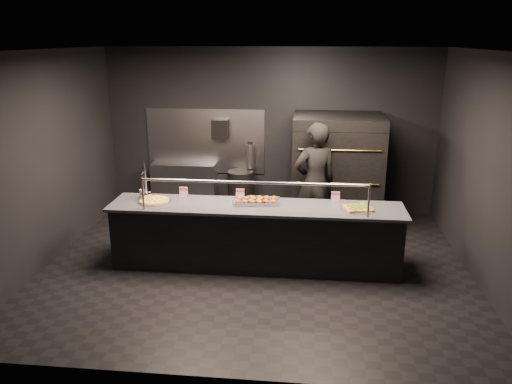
# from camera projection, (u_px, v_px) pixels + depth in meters

# --- Properties ---
(room) EXTENTS (6.04, 6.00, 3.00)m
(room) POSITION_uv_depth(u_px,v_px,m) (254.00, 164.00, 6.80)
(room) COLOR black
(room) RESTS_ON ground
(service_counter) EXTENTS (4.10, 0.78, 1.37)m
(service_counter) POSITION_uv_depth(u_px,v_px,m) (256.00, 236.00, 7.06)
(service_counter) COLOR black
(service_counter) RESTS_ON ground
(pizza_oven) EXTENTS (1.50, 1.23, 1.91)m
(pizza_oven) POSITION_uv_depth(u_px,v_px,m) (336.00, 170.00, 8.60)
(pizza_oven) COLOR black
(pizza_oven) RESTS_ON ground
(prep_shelf) EXTENTS (1.20, 0.35, 0.90)m
(prep_shelf) POSITION_uv_depth(u_px,v_px,m) (184.00, 187.00, 9.43)
(prep_shelf) COLOR #99999E
(prep_shelf) RESTS_ON ground
(towel_dispenser) EXTENTS (0.30, 0.20, 0.35)m
(towel_dispenser) POSITION_uv_depth(u_px,v_px,m) (220.00, 129.00, 9.10)
(towel_dispenser) COLOR black
(towel_dispenser) RESTS_ON room
(fire_extinguisher) EXTENTS (0.14, 0.14, 0.51)m
(fire_extinguisher) POSITION_uv_depth(u_px,v_px,m) (250.00, 156.00, 9.20)
(fire_extinguisher) COLOR #B2B2B7
(fire_extinguisher) RESTS_ON room
(beer_tap) EXTENTS (0.15, 0.22, 0.59)m
(beer_tap) POSITION_uv_depth(u_px,v_px,m) (145.00, 188.00, 7.13)
(beer_tap) COLOR silver
(beer_tap) RESTS_ON service_counter
(round_pizza) EXTENTS (0.48, 0.48, 0.03)m
(round_pizza) POSITION_uv_depth(u_px,v_px,m) (154.00, 201.00, 7.08)
(round_pizza) COLOR silver
(round_pizza) RESTS_ON service_counter
(slider_tray_a) EXTENTS (0.51, 0.42, 0.07)m
(slider_tray_a) POSITION_uv_depth(u_px,v_px,m) (249.00, 201.00, 7.03)
(slider_tray_a) COLOR silver
(slider_tray_a) RESTS_ON service_counter
(slider_tray_b) EXTENTS (0.51, 0.41, 0.07)m
(slider_tray_b) POSITION_uv_depth(u_px,v_px,m) (263.00, 200.00, 7.05)
(slider_tray_b) COLOR silver
(slider_tray_b) RESTS_ON service_counter
(square_pizza) EXTENTS (0.45, 0.45, 0.05)m
(square_pizza) POSITION_uv_depth(u_px,v_px,m) (358.00, 208.00, 6.76)
(square_pizza) COLOR silver
(square_pizza) RESTS_ON service_counter
(condiment_jar) EXTENTS (0.17, 0.07, 0.11)m
(condiment_jar) POSITION_uv_depth(u_px,v_px,m) (144.00, 193.00, 7.28)
(condiment_jar) COLOR silver
(condiment_jar) RESTS_ON service_counter
(tent_cards) EXTENTS (2.32, 0.04, 0.15)m
(tent_cards) POSITION_uv_depth(u_px,v_px,m) (252.00, 194.00, 7.18)
(tent_cards) COLOR white
(tent_cards) RESTS_ON service_counter
(trash_bin) EXTENTS (0.48, 0.48, 0.81)m
(trash_bin) POSITION_uv_depth(u_px,v_px,m) (241.00, 192.00, 9.24)
(trash_bin) COLOR black
(trash_bin) RESTS_ON ground
(worker) EXTENTS (0.83, 0.70, 1.92)m
(worker) POSITION_uv_depth(u_px,v_px,m) (315.00, 183.00, 7.85)
(worker) COLOR black
(worker) RESTS_ON ground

